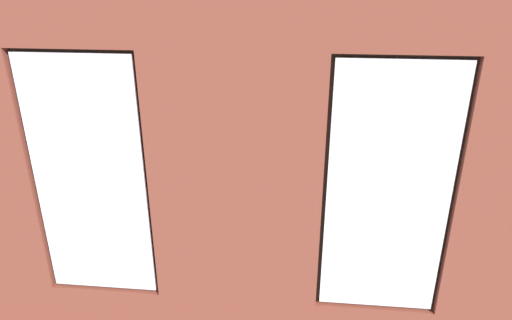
# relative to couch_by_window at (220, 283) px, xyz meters

# --- Properties ---
(ground_plane) EXTENTS (6.87, 6.57, 0.10)m
(ground_plane) POSITION_rel_couch_by_window_xyz_m (-0.27, -2.26, -0.38)
(ground_plane) COLOR #99663D
(brick_wall_with_windows) EXTENTS (6.27, 0.30, 3.21)m
(brick_wall_with_windows) POSITION_rel_couch_by_window_xyz_m (-0.27, 0.65, 1.24)
(brick_wall_with_windows) COLOR brown
(brick_wall_with_windows) RESTS_ON ground_plane
(white_wall_right) EXTENTS (0.10, 5.57, 3.21)m
(white_wall_right) POSITION_rel_couch_by_window_xyz_m (2.81, -2.06, 1.27)
(white_wall_right) COLOR silver
(white_wall_right) RESTS_ON ground_plane
(couch_by_window) EXTENTS (1.99, 0.87, 0.80)m
(couch_by_window) POSITION_rel_couch_by_window_xyz_m (0.00, 0.00, 0.00)
(couch_by_window) COLOR black
(couch_by_window) RESTS_ON ground_plane
(couch_left) EXTENTS (0.97, 1.82, 0.80)m
(couch_left) POSITION_rel_couch_by_window_xyz_m (-2.70, -2.27, 0.00)
(couch_left) COLOR black
(couch_left) RESTS_ON ground_plane
(coffee_table) EXTENTS (1.22, 0.81, 0.44)m
(coffee_table) POSITION_rel_couch_by_window_xyz_m (0.05, -2.64, 0.06)
(coffee_table) COLOR olive
(coffee_table) RESTS_ON ground_plane
(cup_ceramic) EXTENTS (0.09, 0.09, 0.11)m
(cup_ceramic) POSITION_rel_couch_by_window_xyz_m (-0.04, -2.52, 0.17)
(cup_ceramic) COLOR silver
(cup_ceramic) RESTS_ON coffee_table
(candle_jar) EXTENTS (0.08, 0.08, 0.10)m
(candle_jar) POSITION_rel_couch_by_window_xyz_m (0.05, -2.64, 0.16)
(candle_jar) COLOR #B7333D
(candle_jar) RESTS_ON coffee_table
(table_plant_small) EXTENTS (0.13, 0.13, 0.21)m
(table_plant_small) POSITION_rel_couch_by_window_xyz_m (-0.28, -2.78, 0.22)
(table_plant_small) COLOR #47423D
(table_plant_small) RESTS_ON coffee_table
(remote_silver) EXTENTS (0.17, 0.05, 0.02)m
(remote_silver) POSITION_rel_couch_by_window_xyz_m (0.20, -2.74, 0.12)
(remote_silver) COLOR #B2B2B7
(remote_silver) RESTS_ON coffee_table
(media_console) EXTENTS (1.22, 0.42, 0.47)m
(media_console) POSITION_rel_couch_by_window_xyz_m (2.51, -1.71, -0.09)
(media_console) COLOR black
(media_console) RESTS_ON ground_plane
(tv_flatscreen) EXTENTS (1.20, 0.20, 0.84)m
(tv_flatscreen) POSITION_rel_couch_by_window_xyz_m (2.51, -1.71, 0.57)
(tv_flatscreen) COLOR black
(tv_flatscreen) RESTS_ON media_console
(papasan_chair) EXTENTS (1.09, 1.09, 0.69)m
(papasan_chair) POSITION_rel_couch_by_window_xyz_m (0.50, -4.24, 0.11)
(papasan_chair) COLOR olive
(papasan_chair) RESTS_ON ground_plane
(potted_plant_between_couches) EXTENTS (1.20, 1.17, 1.52)m
(potted_plant_between_couches) POSITION_rel_couch_by_window_xyz_m (-1.45, -0.07, 0.65)
(potted_plant_between_couches) COLOR #47423D
(potted_plant_between_couches) RESTS_ON ground_plane
(potted_plant_beside_window_right) EXTENTS (0.59, 0.59, 1.00)m
(potted_plant_beside_window_right) POSITION_rel_couch_by_window_xyz_m (1.40, 0.10, 0.28)
(potted_plant_beside_window_right) COLOR beige
(potted_plant_beside_window_right) RESTS_ON ground_plane
(potted_plant_foreground_right) EXTENTS (0.77, 0.81, 1.32)m
(potted_plant_foreground_right) POSITION_rel_couch_by_window_xyz_m (2.22, -4.49, 0.39)
(potted_plant_foreground_right) COLOR #47423D
(potted_plant_foreground_right) RESTS_ON ground_plane
(potted_plant_by_left_couch) EXTENTS (0.37, 0.37, 0.62)m
(potted_plant_by_left_couch) POSITION_rel_couch_by_window_xyz_m (-2.31, -3.61, 0.10)
(potted_plant_by_left_couch) COLOR gray
(potted_plant_by_left_couch) RESTS_ON ground_plane
(potted_plant_near_tv) EXTENTS (1.02, 1.02, 1.27)m
(potted_plant_near_tv) POSITION_rel_couch_by_window_xyz_m (1.96, -0.66, 0.36)
(potted_plant_near_tv) COLOR #9E5638
(potted_plant_near_tv) RESTS_ON ground_plane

